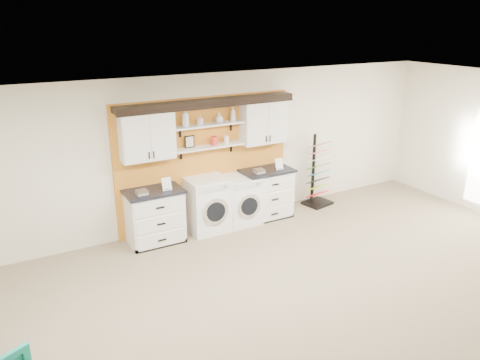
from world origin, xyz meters
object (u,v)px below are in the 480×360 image
base_cabinet_right (266,193)px  washer (207,205)px  dryer (240,200)px  sample_rack (318,182)px  base_cabinet_left (155,216)px

base_cabinet_right → washer: 1.26m
base_cabinet_right → dryer: (-0.58, -0.00, -0.02)m
base_cabinet_right → washer: (-1.26, -0.00, 0.01)m
base_cabinet_right → sample_rack: size_ratio=0.67×
washer → dryer: washer is taller
base_cabinet_left → sample_rack: (3.54, 0.03, 0.01)m
washer → dryer: 0.68m
washer → base_cabinet_right: bearing=0.2°
washer → base_cabinet_left: bearing=179.8°
base_cabinet_right → dryer: size_ratio=1.07×
base_cabinet_right → sample_rack: (1.28, 0.03, 0.01)m
base_cabinet_left → sample_rack: sample_rack is taller
base_cabinet_left → base_cabinet_right: base_cabinet_right is taller
washer → dryer: size_ratio=1.07×
base_cabinet_right → base_cabinet_left: bearing=180.0°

